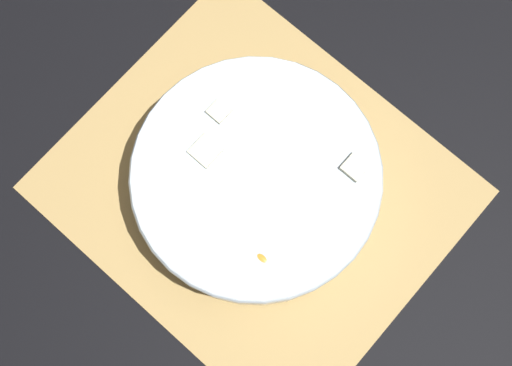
% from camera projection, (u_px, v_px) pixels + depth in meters
% --- Properties ---
extents(ground_plane, '(6.00, 6.00, 0.00)m').
position_uv_depth(ground_plane, '(256.00, 190.00, 0.84)').
color(ground_plane, black).
extents(bamboo_mat_center, '(0.43, 0.38, 0.01)m').
position_uv_depth(bamboo_mat_center, '(256.00, 189.00, 0.84)').
color(bamboo_mat_center, tan).
rests_on(bamboo_mat_center, ground_plane).
extents(fruit_salad_bowl, '(0.28, 0.28, 0.08)m').
position_uv_depth(fruit_salad_bowl, '(256.00, 180.00, 0.80)').
color(fruit_salad_bowl, silver).
rests_on(fruit_salad_bowl, bamboo_mat_center).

